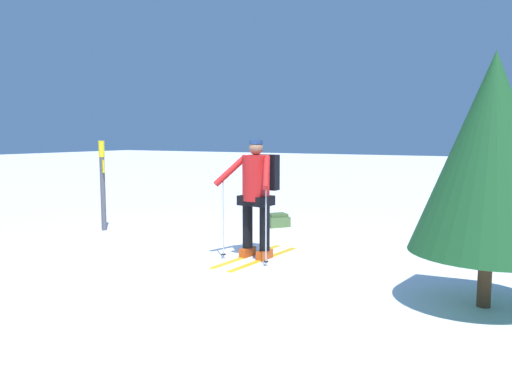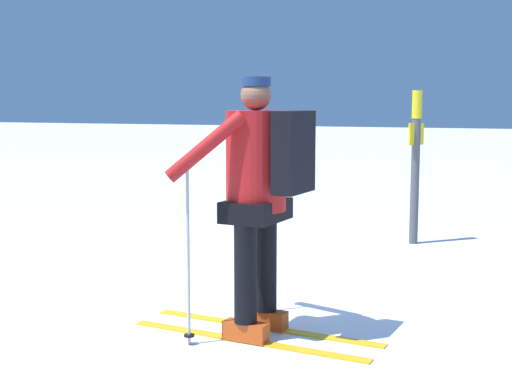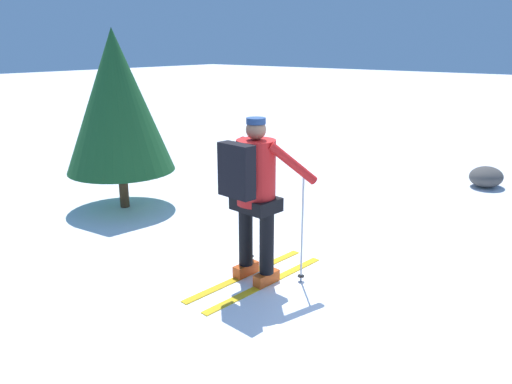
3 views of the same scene
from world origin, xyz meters
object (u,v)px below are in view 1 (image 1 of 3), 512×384
Objects in this scene: dropped_backpack at (277,220)px; trail_marker at (102,178)px; skier at (257,189)px; pine_tree at (491,154)px.

trail_marker is at bearing -53.99° from dropped_backpack.
dropped_backpack is (-2.40, -0.88, -0.90)m from skier.
dropped_backpack is at bearing -127.46° from pine_tree.
pine_tree is (3.07, 4.01, 1.49)m from dropped_backpack.
pine_tree is (0.68, 3.13, 0.59)m from skier.
skier is 1.03× the size of trail_marker.
trail_marker is (1.97, -2.70, 0.88)m from dropped_backpack.
skier is 3.61m from trail_marker.
trail_marker is 6.83m from pine_tree.
skier is 3.22× the size of dropped_backpack.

